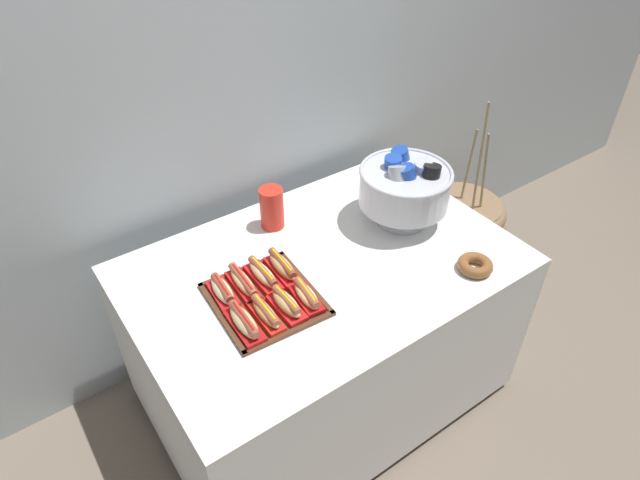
{
  "coord_description": "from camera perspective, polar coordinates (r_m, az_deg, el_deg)",
  "views": [
    {
      "loc": [
        -0.87,
        -1.21,
        2.06
      ],
      "look_at": [
        0.02,
        0.04,
        0.82
      ],
      "focal_mm": 31.1,
      "sensor_mm": 36.0,
      "label": 1
    }
  ],
  "objects": [
    {
      "name": "serving_tray",
      "position": [
        1.86,
        -5.69,
        -6.13
      ],
      "size": [
        0.35,
        0.38,
        0.01
      ],
      "color": "#56331E",
      "rests_on": "buffet_table"
    },
    {
      "name": "hot_dog_1",
      "position": [
        1.77,
        -5.6,
        -7.53
      ],
      "size": [
        0.06,
        0.17,
        0.06
      ],
      "color": "red",
      "rests_on": "serving_tray"
    },
    {
      "name": "hot_dog_5",
      "position": [
        1.88,
        -7.91,
        -4.39
      ],
      "size": [
        0.07,
        0.18,
        0.06
      ],
      "color": "red",
      "rests_on": "serving_tray"
    },
    {
      "name": "floor_vase",
      "position": [
        3.02,
        13.82,
        0.07
      ],
      "size": [
        0.54,
        0.54,
        1.03
      ],
      "color": "#896B4C",
      "rests_on": "ground_plane"
    },
    {
      "name": "punch_bowl",
      "position": [
        2.13,
        8.75,
        5.53
      ],
      "size": [
        0.35,
        0.35,
        0.27
      ],
      "color": "silver",
      "rests_on": "buffet_table"
    },
    {
      "name": "donut",
      "position": [
        2.03,
        15.67,
        -2.51
      ],
      "size": [
        0.13,
        0.13,
        0.04
      ],
      "color": "brown",
      "rests_on": "buffet_table"
    },
    {
      "name": "hot_dog_6",
      "position": [
        1.9,
        -5.88,
        -3.57
      ],
      "size": [
        0.07,
        0.18,
        0.06
      ],
      "color": "red",
      "rests_on": "serving_tray"
    },
    {
      "name": "hot_dog_2",
      "position": [
        1.79,
        -3.47,
        -6.58
      ],
      "size": [
        0.07,
        0.16,
        0.06
      ],
      "color": "red",
      "rests_on": "serving_tray"
    },
    {
      "name": "hot_dog_3",
      "position": [
        1.82,
        -1.39,
        -5.76
      ],
      "size": [
        0.08,
        0.16,
        0.06
      ],
      "color": "#B21414",
      "rests_on": "serving_tray"
    },
    {
      "name": "hot_dog_4",
      "position": [
        1.86,
        -9.99,
        -5.19
      ],
      "size": [
        0.08,
        0.16,
        0.06
      ],
      "color": "red",
      "rests_on": "serving_tray"
    },
    {
      "name": "back_wall",
      "position": [
        2.16,
        -9.47,
        17.76
      ],
      "size": [
        6.0,
        0.1,
        2.6
      ],
      "primitive_type": "cube",
      "color": "#B2BCC1",
      "rests_on": "ground_plane"
    },
    {
      "name": "cup_stack",
      "position": [
        2.12,
        -4.98,
        3.3
      ],
      "size": [
        0.09,
        0.09,
        0.17
      ],
      "color": "red",
      "rests_on": "buffet_table"
    },
    {
      "name": "buffet_table",
      "position": [
        2.24,
        0.3,
        -9.23
      ],
      "size": [
        1.38,
        0.92,
        0.75
      ],
      "color": "white",
      "rests_on": "ground_plane"
    },
    {
      "name": "hot_dog_0",
      "position": [
        1.75,
        -7.8,
        -8.41
      ],
      "size": [
        0.08,
        0.18,
        0.06
      ],
      "color": "#B21414",
      "rests_on": "serving_tray"
    },
    {
      "name": "ground_plane",
      "position": [
        2.55,
        0.27,
        -15.16
      ],
      "size": [
        10.0,
        10.0,
        0.0
      ],
      "primitive_type": "plane",
      "color": "#7A6B5B"
    },
    {
      "name": "hot_dog_7",
      "position": [
        1.93,
        -3.89,
        -2.75
      ],
      "size": [
        0.07,
        0.18,
        0.06
      ],
      "color": "red",
      "rests_on": "serving_tray"
    }
  ]
}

